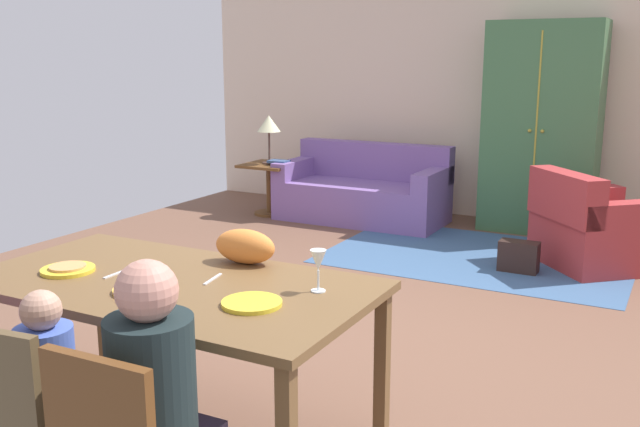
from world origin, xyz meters
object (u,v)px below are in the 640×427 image
at_px(plate_near_child, 142,290).
at_px(couch, 364,192).
at_px(plate_near_woman, 252,303).
at_px(book_lower, 282,163).
at_px(person_woman, 161,423).
at_px(cat, 245,246).
at_px(handbag, 519,257).
at_px(dining_table, 170,294).
at_px(dining_chair_child, 20,417).
at_px(book_upper, 279,162).
at_px(plate_near_man, 68,270).
at_px(side_table, 270,182).
at_px(armchair, 593,230).
at_px(wine_glass, 318,262).
at_px(person_child, 56,411).
at_px(armoire, 542,128).
at_px(table_lamp, 269,125).

height_order(plate_near_child, couch, couch).
relative_size(plate_near_woman, book_lower, 1.14).
bearing_deg(plate_near_child, person_woman, -44.24).
relative_size(cat, handbag, 1.00).
bearing_deg(dining_table, dining_chair_child, -89.38).
height_order(plate_near_child, book_upper, plate_near_child).
distance_m(plate_near_man, couch, 4.72).
bearing_deg(dining_chair_child, book_lower, 111.24).
xyz_separation_m(side_table, book_lower, (0.14, 0.04, 0.22)).
relative_size(couch, armchair, 1.48).
relative_size(wine_glass, person_child, 0.20).
xyz_separation_m(dining_table, armoire, (0.67, 4.93, 0.36)).
distance_m(cat, book_lower, 4.48).
xyz_separation_m(dining_chair_child, cat, (0.14, 1.24, 0.35)).
xyz_separation_m(plate_near_man, person_child, (0.51, -0.56, -0.34)).
bearing_deg(couch, side_table, -166.11).
bearing_deg(wine_glass, armchair, 79.38).
xyz_separation_m(plate_near_child, armoire, (0.67, 5.11, 0.28)).
relative_size(dining_table, book_lower, 8.45).
relative_size(plate_near_woman, handbag, 0.78).
bearing_deg(armoire, person_woman, -91.65).
xyz_separation_m(table_lamp, book_upper, (0.15, -0.05, -0.39)).
xyz_separation_m(dining_table, dining_chair_child, (0.01, -0.85, -0.20)).
height_order(dining_table, side_table, dining_table).
bearing_deg(handbag, table_lamp, 163.25).
relative_size(armoire, table_lamp, 3.89).
bearing_deg(side_table, person_woman, -61.84).
xyz_separation_m(armoire, book_lower, (-2.67, -0.62, -0.46)).
bearing_deg(book_lower, cat, -61.28).
xyz_separation_m(plate_near_woman, person_woman, (-0.00, -0.58, -0.26)).
xyz_separation_m(person_woman, handbag, (0.34, 4.06, -0.38)).
height_order(plate_near_child, handbag, plate_near_child).
xyz_separation_m(plate_near_man, side_table, (-1.63, 4.40, -0.39)).
distance_m(plate_near_woman, cat, 0.62).
bearing_deg(couch, person_child, -78.15).
height_order(wine_glass, book_upper, wine_glass).
xyz_separation_m(dining_chair_child, person_woman, (0.50, 0.17, 0.02)).
bearing_deg(plate_near_woman, cat, 126.28).
height_order(dining_table, table_lamp, table_lamp).
bearing_deg(plate_near_child, wine_glass, 28.27).
distance_m(plate_near_man, plate_near_woman, 1.02).
distance_m(side_table, book_upper, 0.29).
xyz_separation_m(person_child, book_lower, (-2.00, 5.00, 0.16)).
distance_m(plate_near_man, person_woman, 1.19).
xyz_separation_m(person_woman, cat, (-0.36, 1.07, 0.33)).
bearing_deg(couch, book_upper, -161.08).
distance_m(person_child, couch, 5.34).
height_order(plate_near_man, side_table, plate_near_man).
distance_m(armchair, handbag, 0.71).
relative_size(person_child, person_woman, 0.83).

